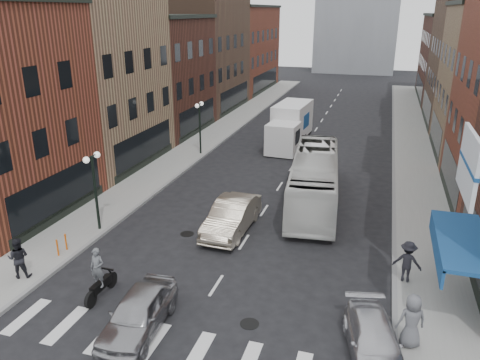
# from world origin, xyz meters

# --- Properties ---
(ground) EXTENTS (160.00, 160.00, 0.00)m
(ground) POSITION_xyz_m (0.00, 0.00, 0.00)
(ground) COLOR black
(ground) RESTS_ON ground
(sidewalk_left) EXTENTS (3.00, 74.00, 0.15)m
(sidewalk_left) POSITION_xyz_m (-8.50, 22.00, 0.07)
(sidewalk_left) COLOR gray
(sidewalk_left) RESTS_ON ground
(sidewalk_right) EXTENTS (3.00, 74.00, 0.15)m
(sidewalk_right) POSITION_xyz_m (8.50, 22.00, 0.07)
(sidewalk_right) COLOR gray
(sidewalk_right) RESTS_ON ground
(curb_left) EXTENTS (0.20, 74.00, 0.16)m
(curb_left) POSITION_xyz_m (-7.00, 22.00, 0.00)
(curb_left) COLOR gray
(curb_left) RESTS_ON ground
(curb_right) EXTENTS (0.20, 74.00, 0.16)m
(curb_right) POSITION_xyz_m (7.00, 22.00, 0.00)
(curb_right) COLOR gray
(curb_right) RESTS_ON ground
(crosswalk_stripes) EXTENTS (12.00, 2.20, 0.01)m
(crosswalk_stripes) POSITION_xyz_m (0.00, -3.00, 0.00)
(crosswalk_stripes) COLOR silver
(crosswalk_stripes) RESTS_ON ground
(bldg_left_mid_a) EXTENTS (10.30, 10.20, 12.30)m
(bldg_left_mid_a) POSITION_xyz_m (-14.99, 14.00, 6.15)
(bldg_left_mid_a) COLOR #926E51
(bldg_left_mid_a) RESTS_ON ground
(bldg_left_mid_b) EXTENTS (10.30, 10.20, 10.30)m
(bldg_left_mid_b) POSITION_xyz_m (-14.99, 24.00, 5.15)
(bldg_left_mid_b) COLOR #432017
(bldg_left_mid_b) RESTS_ON ground
(bldg_left_far_a) EXTENTS (10.30, 12.20, 13.30)m
(bldg_left_far_a) POSITION_xyz_m (-14.99, 35.00, 6.65)
(bldg_left_far_a) COLOR #503628
(bldg_left_far_a) RESTS_ON ground
(bldg_left_far_b) EXTENTS (10.30, 16.20, 11.30)m
(bldg_left_far_b) POSITION_xyz_m (-14.99, 49.00, 5.65)
(bldg_left_far_b) COLOR brown
(bldg_left_far_b) RESTS_ON ground
(bldg_right_far_b) EXTENTS (10.30, 16.20, 10.30)m
(bldg_right_far_b) POSITION_xyz_m (14.99, 49.00, 5.15)
(bldg_right_far_b) COLOR #432017
(bldg_right_far_b) RESTS_ON ground
(awning_blue) EXTENTS (1.80, 5.00, 0.78)m
(awning_blue) POSITION_xyz_m (8.93, 2.50, 2.63)
(awning_blue) COLOR navy
(awning_blue) RESTS_ON ground
(billboard_sign) EXTENTS (1.52, 3.00, 3.70)m
(billboard_sign) POSITION_xyz_m (8.59, 0.50, 6.13)
(billboard_sign) COLOR black
(billboard_sign) RESTS_ON ground
(streetlamp_near) EXTENTS (0.32, 1.22, 4.11)m
(streetlamp_near) POSITION_xyz_m (-7.40, 4.00, 2.91)
(streetlamp_near) COLOR black
(streetlamp_near) RESTS_ON ground
(streetlamp_far) EXTENTS (0.32, 1.22, 4.11)m
(streetlamp_far) POSITION_xyz_m (-7.40, 18.00, 2.91)
(streetlamp_far) COLOR black
(streetlamp_far) RESTS_ON ground
(bike_rack) EXTENTS (0.08, 0.68, 0.80)m
(bike_rack) POSITION_xyz_m (-7.60, 1.30, 0.55)
(bike_rack) COLOR #D8590C
(bike_rack) RESTS_ON sidewalk_left
(box_truck) EXTENTS (2.72, 7.92, 3.39)m
(box_truck) POSITION_xyz_m (-1.32, 22.60, 1.67)
(box_truck) COLOR silver
(box_truck) RESTS_ON ground
(motorcycle_rider) EXTENTS (0.60, 2.12, 2.16)m
(motorcycle_rider) POSITION_xyz_m (-4.04, -1.12, 1.01)
(motorcycle_rider) COLOR black
(motorcycle_rider) RESTS_ON ground
(transit_bus) EXTENTS (3.64, 10.94, 2.99)m
(transit_bus) POSITION_xyz_m (2.47, 10.89, 1.50)
(transit_bus) COLOR silver
(transit_bus) RESTS_ON ground
(sedan_left_near) EXTENTS (1.97, 4.30, 1.43)m
(sedan_left_near) POSITION_xyz_m (-1.62, -2.45, 0.71)
(sedan_left_near) COLOR #A3A3A8
(sedan_left_near) RESTS_ON ground
(sedan_left_far) EXTENTS (1.86, 5.01, 1.64)m
(sedan_left_far) POSITION_xyz_m (-0.95, 6.00, 0.82)
(sedan_left_far) COLOR beige
(sedan_left_far) RESTS_ON ground
(curb_car) EXTENTS (2.50, 4.29, 1.17)m
(curb_car) POSITION_xyz_m (6.29, -1.43, 0.58)
(curb_car) COLOR silver
(curb_car) RESTS_ON ground
(ped_left_solo) EXTENTS (0.98, 0.79, 1.76)m
(ped_left_solo) POSITION_xyz_m (-7.94, -0.96, 1.03)
(ped_left_solo) COLOR black
(ped_left_solo) RESTS_ON sidewalk_left
(ped_right_a) EXTENTS (1.22, 0.74, 1.77)m
(ped_right_a) POSITION_xyz_m (7.40, 3.43, 1.03)
(ped_right_a) COLOR black
(ped_right_a) RESTS_ON sidewalk_right
(ped_right_c) EXTENTS (1.08, 0.87, 1.90)m
(ped_right_c) POSITION_xyz_m (7.41, -0.70, 1.10)
(ped_right_c) COLOR #595A61
(ped_right_c) RESTS_ON sidewalk_right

